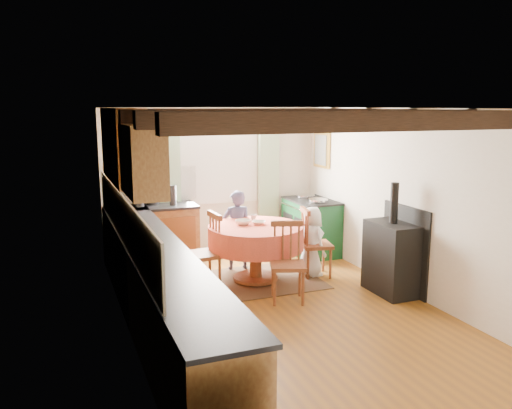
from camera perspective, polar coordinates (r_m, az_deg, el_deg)
name	(u,v)px	position (r m, az deg, el deg)	size (l,w,h in m)	color
floor	(280,309)	(6.53, 2.60, -11.19)	(3.60, 5.50, 0.00)	#8F5719
ceiling	(282,108)	(6.06, 2.80, 10.36)	(3.60, 5.50, 0.00)	white
wall_back	(213,181)	(8.74, -4.66, 2.53)	(3.60, 0.00, 2.40)	silver
wall_front	(441,285)	(3.92, 19.41, -8.25)	(3.60, 0.00, 2.40)	silver
wall_left	(124,224)	(5.71, -14.05, -2.11)	(0.00, 5.50, 2.40)	silver
wall_right	(408,202)	(7.10, 16.08, 0.26)	(0.00, 5.50, 2.40)	silver
beam_a	(385,121)	(4.32, 13.80, 8.75)	(3.60, 0.16, 0.16)	black
beam_b	(324,118)	(5.17, 7.37, 9.23)	(3.60, 0.16, 0.16)	black
beam_c	(282,116)	(6.07, 2.79, 9.51)	(3.60, 0.16, 0.16)	black
beam_d	(250,115)	(6.99, -0.60, 9.67)	(3.60, 0.16, 0.16)	black
beam_e	(227,114)	(7.93, -3.20, 9.78)	(3.60, 0.16, 0.16)	black
splash_left	(123,219)	(6.01, -14.23, -1.50)	(0.02, 4.50, 0.55)	beige
splash_back	(153,185)	(8.49, -11.10, 2.13)	(1.40, 0.02, 0.55)	beige
base_cabinet_left	(155,290)	(5.96, -10.83, -9.04)	(0.60, 5.30, 0.88)	olive
base_cabinet_back	(155,236)	(8.35, -10.91, -3.32)	(1.30, 0.60, 0.88)	olive
worktop_left	(156,249)	(5.83, -10.79, -4.76)	(0.64, 5.30, 0.04)	black
worktop_back	(154,207)	(8.24, -10.99, -0.24)	(1.30, 0.64, 0.04)	black
wall_cabinet_glass	(123,145)	(6.81, -14.24, 6.29)	(0.34, 1.80, 0.90)	olive
wall_cabinet_solid	(143,160)	(5.33, -12.15, 4.71)	(0.34, 0.90, 0.70)	olive
window_frame	(219,157)	(8.70, -4.04, 5.16)	(1.34, 0.03, 1.54)	white
window_pane	(219,157)	(8.71, -4.05, 5.16)	(1.20, 0.01, 1.40)	white
curtain_left	(170,191)	(8.47, -9.32, 1.48)	(0.35, 0.10, 2.10)	#A1BA96
curtain_right	(268,185)	(8.97, 1.36, 2.13)	(0.35, 0.10, 2.10)	#A1BA96
curtain_rod	(220,120)	(8.59, -3.92, 9.10)	(0.03, 0.03, 2.00)	black
wall_picture	(322,150)	(8.94, 7.12, 5.90)	(0.04, 0.50, 0.60)	gold
wall_plate	(272,149)	(9.01, 1.79, 6.01)	(0.30, 0.30, 0.02)	silver
rug	(256,281)	(7.49, -0.03, -8.23)	(1.75, 1.36, 0.01)	brown
dining_table	(256,254)	(7.37, -0.03, -5.33)	(1.33, 1.33, 0.80)	#E7543E
chair_near	(288,263)	(6.62, 3.47, -6.29)	(0.43, 0.45, 1.01)	brown
chair_left	(202,252)	(7.06, -5.81, -5.11)	(0.44, 0.47, 1.04)	brown
chair_right	(316,242)	(7.63, 6.54, -4.06)	(0.43, 0.45, 1.00)	brown
aga_range	(311,226)	(8.78, 5.97, -2.34)	(0.65, 1.01, 0.93)	#114421
cast_iron_stove	(392,239)	(7.06, 14.54, -3.60)	(0.44, 0.73, 1.47)	black
child_far	(237,230)	(7.86, -2.08, -2.80)	(0.44, 0.29, 1.21)	#45476F
child_right	(311,241)	(7.63, 6.01, -4.00)	(0.50, 0.32, 1.02)	white
bowl_a	(259,223)	(7.35, 0.29, -1.97)	(0.19, 0.19, 0.05)	silver
bowl_b	(243,222)	(7.33, -1.43, -1.94)	(0.21, 0.21, 0.07)	silver
cup	(253,217)	(7.61, -0.28, -1.39)	(0.09, 0.09, 0.08)	silver
canister_tall	(139,199)	(8.17, -12.52, 0.61)	(0.14, 0.14, 0.24)	#262628
canister_wide	(153,197)	(8.31, -11.11, 0.77)	(0.20, 0.20, 0.22)	#262628
canister_slim	(173,195)	(8.19, -8.98, 0.98)	(0.11, 0.11, 0.31)	#262628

